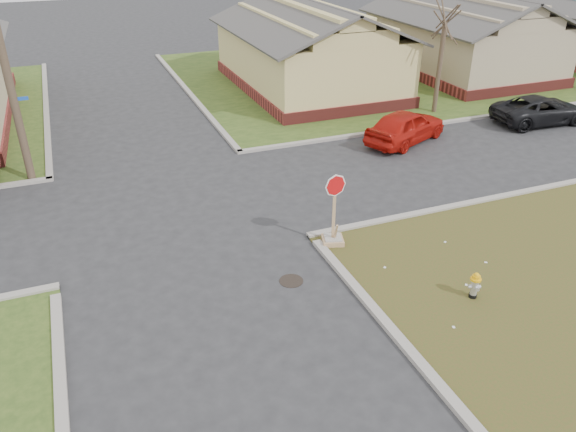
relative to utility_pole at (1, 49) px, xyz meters
name	(u,v)px	position (x,y,z in m)	size (l,w,h in m)	color
ground	(205,289)	(4.20, -8.90, -4.66)	(120.00, 120.00, 0.00)	#28282A
verge_far_right	(468,63)	(26.20, 9.10, -4.64)	(37.00, 19.00, 0.05)	#30491A
curbs	(168,206)	(4.20, -3.90, -4.66)	(80.00, 40.00, 0.12)	gray
manhole	(291,281)	(6.40, -9.40, -4.66)	(0.64, 0.64, 0.01)	black
side_house_yellow	(308,48)	(14.20, 7.60, -2.47)	(7.60, 11.60, 4.70)	maroon
side_house_tan	(462,35)	(24.20, 7.60, -2.47)	(7.60, 11.60, 4.70)	maroon
utility_pole	(1,49)	(0.00, 0.00, 0.00)	(1.80, 0.28, 9.00)	#3E2F24
tree_mid_right	(439,68)	(18.20, 1.30, -2.51)	(0.22, 0.22, 4.20)	#3E2F24
fire_hydrant	(475,284)	(10.36, -11.79, -4.21)	(0.27, 0.27, 0.73)	black
stop_sign	(333,228)	(8.24, -8.09, -4.14)	(0.62, 0.61, 2.19)	tan
red_sedan	(406,126)	(14.68, -1.65, -3.96)	(1.66, 4.12, 1.41)	#B5150C
dark_pickup	(541,110)	(21.78, -1.80, -4.04)	(2.07, 4.48, 1.25)	black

